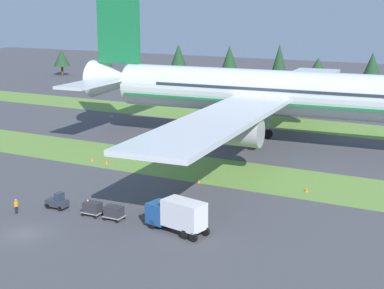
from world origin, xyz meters
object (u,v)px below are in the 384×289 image
at_px(catering_truck, 177,214).
at_px(cargo_dolly_lead, 93,208).
at_px(taxiway_marker_1, 307,189).
at_px(ground_crew_loader, 16,206).
at_px(ground_crew_marshaller, 88,206).
at_px(taxiway_marker_3, 199,181).
at_px(airliner, 276,92).
at_px(baggage_tug, 57,202).
at_px(cargo_dolly_second, 114,212).
at_px(taxiway_marker_2, 92,159).
at_px(taxiway_marker_0, 106,162).

bearing_deg(catering_truck, cargo_dolly_lead, 102.23).
distance_m(cargo_dolly_lead, taxiway_marker_1, 27.15).
bearing_deg(ground_crew_loader, taxiway_marker_1, -46.26).
height_order(cargo_dolly_lead, ground_crew_loader, ground_crew_loader).
xyz_separation_m(ground_crew_marshaller, taxiway_marker_3, (5.66, 16.42, -0.69)).
height_order(airliner, ground_crew_loader, airliner).
height_order(catering_truck, taxiway_marker_3, catering_truck).
bearing_deg(baggage_tug, airliner, -16.23).
bearing_deg(airliner, taxiway_marker_3, -7.90).
height_order(airliner, cargo_dolly_second, airliner).
height_order(cargo_dolly_second, ground_crew_marshaller, ground_crew_marshaller).
xyz_separation_m(airliner, catering_truck, (4.29, -41.15, -7.07)).
bearing_deg(cargo_dolly_second, taxiway_marker_1, -39.76).
bearing_deg(cargo_dolly_second, taxiway_marker_2, 42.11).
relative_size(baggage_tug, ground_crew_loader, 1.50).
xyz_separation_m(baggage_tug, catering_truck, (15.82, 0.28, 1.14)).
relative_size(ground_crew_marshaller, taxiway_marker_1, 2.78).
bearing_deg(airliner, taxiway_marker_2, -47.07).
bearing_deg(cargo_dolly_second, airliner, -5.67).
relative_size(ground_crew_loader, taxiway_marker_3, 3.39).
distance_m(cargo_dolly_second, taxiway_marker_2, 25.47).
bearing_deg(taxiway_marker_0, airliner, 51.82).
distance_m(taxiway_marker_0, taxiway_marker_3, 16.59).
bearing_deg(airliner, ground_crew_loader, -22.34).
height_order(cargo_dolly_lead, catering_truck, catering_truck).
relative_size(cargo_dolly_second, catering_truck, 0.31).
bearing_deg(taxiway_marker_2, taxiway_marker_1, 1.51).
bearing_deg(taxiway_marker_3, ground_crew_loader, -123.02).
xyz_separation_m(baggage_tug, cargo_dolly_lead, (5.02, 0.06, 0.10)).
bearing_deg(airliner, cargo_dolly_lead, -13.30).
relative_size(cargo_dolly_second, taxiway_marker_0, 3.63).
relative_size(airliner, ground_crew_marshaller, 50.27).
bearing_deg(taxiway_marker_3, catering_truck, -70.33).
bearing_deg(ground_crew_loader, taxiway_marker_3, -30.03).
distance_m(airliner, taxiway_marker_3, 26.40).
bearing_deg(cargo_dolly_lead, baggage_tug, 90.00).
relative_size(catering_truck, taxiway_marker_2, 13.15).
bearing_deg(taxiway_marker_0, taxiway_marker_1, 2.15).
height_order(catering_truck, taxiway_marker_0, catering_truck).
height_order(cargo_dolly_second, ground_crew_loader, ground_crew_loader).
height_order(cargo_dolly_lead, taxiway_marker_3, cargo_dolly_lead).
bearing_deg(cargo_dolly_second, baggage_tug, 90.00).
height_order(airliner, cargo_dolly_lead, airliner).
bearing_deg(ground_crew_loader, taxiway_marker_0, 11.90).
relative_size(cargo_dolly_lead, ground_crew_loader, 1.27).
bearing_deg(taxiway_marker_1, baggage_tug, -140.46).
relative_size(airliner, cargo_dolly_second, 39.44).
bearing_deg(taxiway_marker_3, baggage_tug, -121.10).
bearing_deg(ground_crew_marshaller, taxiway_marker_2, -67.20).
height_order(cargo_dolly_lead, ground_crew_marshaller, ground_crew_marshaller).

